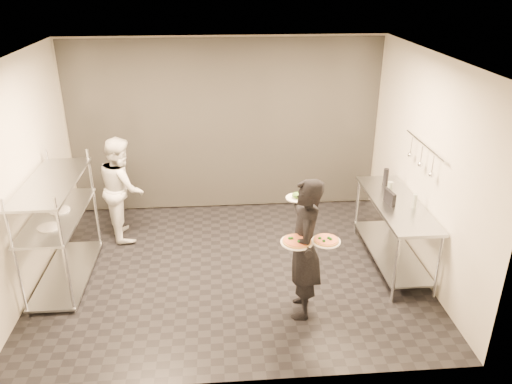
{
  "coord_description": "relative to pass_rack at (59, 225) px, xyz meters",
  "views": [
    {
      "loc": [
        -0.13,
        -5.7,
        3.72
      ],
      "look_at": [
        0.34,
        0.07,
        1.1
      ],
      "focal_mm": 35.0,
      "sensor_mm": 36.0,
      "label": 1
    }
  ],
  "objects": [
    {
      "name": "bottle_dark",
      "position": [
        4.35,
        0.56,
        0.27
      ],
      "size": [
        0.07,
        0.07,
        0.25
      ],
      "primitive_type": "cylinder",
      "color": "black",
      "rests_on": "prep_counter"
    },
    {
      "name": "pizza_plate_near",
      "position": [
        2.83,
        -1.12,
        0.28
      ],
      "size": [
        0.35,
        0.35,
        0.05
      ],
      "color": "white",
      "rests_on": "waiter"
    },
    {
      "name": "prep_counter",
      "position": [
        4.33,
        0.0,
        -0.14
      ],
      "size": [
        0.6,
        1.8,
        0.92
      ],
      "color": "silver",
      "rests_on": "ground"
    },
    {
      "name": "bottle_clear",
      "position": [
        4.48,
        -0.18,
        0.24
      ],
      "size": [
        0.06,
        0.06,
        0.19
      ],
      "primitive_type": "cylinder",
      "color": "gray",
      "rests_on": "prep_counter"
    },
    {
      "name": "chef",
      "position": [
        0.6,
        1.1,
        0.0
      ],
      "size": [
        0.77,
        0.88,
        1.54
      ],
      "primitive_type": "imported",
      "rotation": [
        0.0,
        0.0,
        1.86
      ],
      "color": "white",
      "rests_on": "ground"
    },
    {
      "name": "pass_rack",
      "position": [
        0.0,
        0.0,
        0.0
      ],
      "size": [
        0.6,
        1.6,
        1.5
      ],
      "color": "silver",
      "rests_on": "ground"
    },
    {
      "name": "pizza_plate_far",
      "position": [
        3.12,
        -1.2,
        0.32
      ],
      "size": [
        0.31,
        0.31,
        0.05
      ],
      "color": "white",
      "rests_on": "waiter"
    },
    {
      "name": "waiter",
      "position": [
        2.94,
        -0.95,
        0.07
      ],
      "size": [
        0.48,
        0.66,
        1.68
      ],
      "primitive_type": "imported",
      "rotation": [
        0.0,
        0.0,
        -1.7
      ],
      "color": "black",
      "rests_on": "ground"
    },
    {
      "name": "pos_monitor",
      "position": [
        4.21,
        -0.03,
        0.24
      ],
      "size": [
        0.08,
        0.25,
        0.17
      ],
      "primitive_type": "cube",
      "rotation": [
        0.0,
        0.0,
        0.14
      ],
      "color": "black",
      "rests_on": "prep_counter"
    },
    {
      "name": "salad_plate",
      "position": [
        2.9,
        -0.65,
        0.59
      ],
      "size": [
        0.26,
        0.26,
        0.07
      ],
      "color": "white",
      "rests_on": "waiter"
    },
    {
      "name": "utensil_rail",
      "position": [
        4.58,
        0.0,
        0.78
      ],
      "size": [
        0.07,
        1.2,
        0.31
      ],
      "color": "silver",
      "rests_on": "room_shell"
    },
    {
      "name": "bottle_green",
      "position": [
        4.26,
        0.12,
        0.27
      ],
      "size": [
        0.07,
        0.07,
        0.24
      ],
      "primitive_type": "cylinder",
      "color": "gray",
      "rests_on": "prep_counter"
    },
    {
      "name": "room_shell",
      "position": [
        2.15,
        1.18,
        0.63
      ],
      "size": [
        5.0,
        4.0,
        2.8
      ],
      "color": "black",
      "rests_on": "ground"
    }
  ]
}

